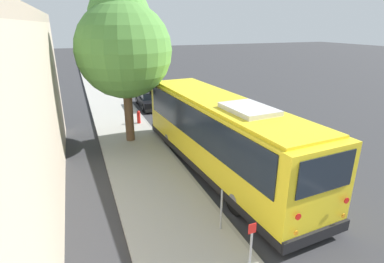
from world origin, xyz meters
TOP-DOWN VIEW (x-y plane):
  - ground_plane at (0.00, 0.00)m, footprint 160.00×160.00m
  - sidewalk_slab at (0.00, 3.47)m, footprint 80.00×3.08m
  - curb_strip at (0.00, 1.86)m, footprint 80.00×0.14m
  - shuttle_bus at (1.38, 0.40)m, footprint 11.31×3.35m
  - parked_sedan_black at (12.87, 0.61)m, footprint 4.21×1.82m
  - parked_sedan_navy at (19.24, 0.84)m, footprint 4.61×1.86m
  - parked_sedan_gray at (26.83, 0.81)m, footprint 4.55×1.95m
  - street_tree at (6.16, 3.41)m, footprint 4.70×4.70m
  - sign_post_near at (-4.14, 2.23)m, footprint 0.06×0.22m
  - sign_post_far at (-2.49, 2.23)m, footprint 0.06×0.06m
  - fire_hydrant at (8.76, 2.37)m, footprint 0.22×0.22m
  - lane_stripe_mid at (-0.20, -2.80)m, footprint 2.40×0.14m
  - lane_stripe_ahead at (5.80, -2.80)m, footprint 2.40×0.14m

SIDE VIEW (x-z plane):
  - ground_plane at x=0.00m, z-range 0.00..0.00m
  - lane_stripe_mid at x=-0.20m, z-range 0.00..0.01m
  - lane_stripe_ahead at x=5.80m, z-range 0.00..0.01m
  - sidewalk_slab at x=0.00m, z-range 0.00..0.15m
  - curb_strip at x=0.00m, z-range 0.00..0.15m
  - fire_hydrant at x=8.76m, z-range 0.15..0.96m
  - parked_sedan_black at x=12.87m, z-range -0.05..1.23m
  - parked_sedan_gray at x=26.83m, z-range -0.05..1.26m
  - parked_sedan_navy at x=19.24m, z-range -0.04..1.29m
  - sign_post_far at x=-2.49m, z-range 0.15..1.50m
  - sign_post_near at x=-4.14m, z-range 0.17..1.50m
  - shuttle_bus at x=1.38m, z-range 0.12..3.47m
  - street_tree at x=6.16m, z-range 1.29..9.05m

